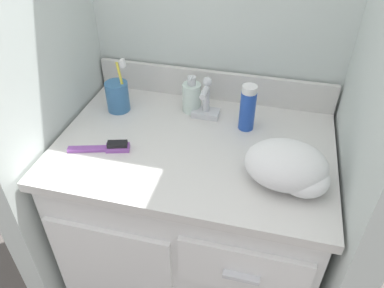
# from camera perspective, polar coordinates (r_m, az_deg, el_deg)

# --- Properties ---
(ground_plane) EXTENTS (6.00, 6.00, 0.00)m
(ground_plane) POSITION_cam_1_polar(r_m,az_deg,el_deg) (1.74, 0.25, -20.65)
(ground_plane) COLOR #4C4742
(wall_back) EXTENTS (1.02, 0.08, 2.20)m
(wall_back) POSITION_cam_1_polar(r_m,az_deg,el_deg) (1.30, 4.27, 20.68)
(wall_back) COLOR silver
(wall_back) RESTS_ON ground_plane
(wall_left) EXTENTS (0.08, 0.66, 2.20)m
(wall_left) POSITION_cam_1_polar(r_m,az_deg,el_deg) (1.18, -23.39, 16.09)
(wall_left) COLOR silver
(wall_left) RESTS_ON ground_plane
(vanity) EXTENTS (0.84, 0.59, 0.78)m
(vanity) POSITION_cam_1_polar(r_m,az_deg,el_deg) (1.41, 0.20, -12.11)
(vanity) COLOR white
(vanity) RESTS_ON ground_plane
(backsplash) EXTENTS (0.84, 0.02, 0.11)m
(backsplash) POSITION_cam_1_polar(r_m,az_deg,el_deg) (1.35, 3.26, 8.95)
(backsplash) COLOR silver
(backsplash) RESTS_ON vanity
(sink_faucet) EXTENTS (0.09, 0.09, 0.14)m
(sink_faucet) POSITION_cam_1_polar(r_m,az_deg,el_deg) (1.25, 2.13, 6.18)
(sink_faucet) COLOR silver
(sink_faucet) RESTS_ON vanity
(toothbrush_cup) EXTENTS (0.08, 0.08, 0.19)m
(toothbrush_cup) POSITION_cam_1_polar(r_m,az_deg,el_deg) (1.30, -11.25, 7.19)
(toothbrush_cup) COLOR teal
(toothbrush_cup) RESTS_ON vanity
(soap_dispenser) EXTENTS (0.06, 0.07, 0.13)m
(soap_dispenser) POSITION_cam_1_polar(r_m,az_deg,el_deg) (1.27, -0.05, 7.22)
(soap_dispenser) COLOR silver
(soap_dispenser) RESTS_ON vanity
(shaving_cream_can) EXTENTS (0.05, 0.05, 0.15)m
(shaving_cream_can) POSITION_cam_1_polar(r_m,az_deg,el_deg) (1.19, 8.48, 5.46)
(shaving_cream_can) COLOR #234CB2
(shaving_cream_can) RESTS_ON vanity
(hairbrush) EXTENTS (0.18, 0.08, 0.03)m
(hairbrush) POSITION_cam_1_polar(r_m,az_deg,el_deg) (1.14, -12.73, -0.50)
(hairbrush) COLOR purple
(hairbrush) RESTS_ON vanity
(hand_towel) EXTENTS (0.23, 0.18, 0.11)m
(hand_towel) POSITION_cam_1_polar(r_m,az_deg,el_deg) (1.02, 14.71, -3.50)
(hand_towel) COLOR white
(hand_towel) RESTS_ON vanity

